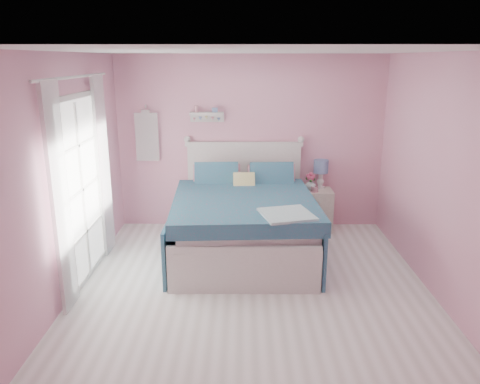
{
  "coord_description": "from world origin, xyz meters",
  "views": [
    {
      "loc": [
        -0.11,
        -4.75,
        2.53
      ],
      "look_at": [
        -0.15,
        1.2,
        0.83
      ],
      "focal_mm": 35.0,
      "sensor_mm": 36.0,
      "label": 1
    }
  ],
  "objects_px": {
    "bed": "(244,223)",
    "table_lamp": "(321,169)",
    "nightstand": "(317,210)",
    "teacup": "(314,189)",
    "vase": "(310,184)"
  },
  "relations": [
    {
      "from": "vase",
      "to": "nightstand",
      "type": "bearing_deg",
      "value": 2.71
    },
    {
      "from": "table_lamp",
      "to": "teacup",
      "type": "bearing_deg",
      "value": -117.84
    },
    {
      "from": "bed",
      "to": "vase",
      "type": "distance_m",
      "value": 1.37
    },
    {
      "from": "nightstand",
      "to": "teacup",
      "type": "height_order",
      "value": "teacup"
    },
    {
      "from": "table_lamp",
      "to": "teacup",
      "type": "distance_m",
      "value": 0.36
    },
    {
      "from": "teacup",
      "to": "nightstand",
      "type": "bearing_deg",
      "value": 57.93
    },
    {
      "from": "nightstand",
      "to": "table_lamp",
      "type": "relative_size",
      "value": 1.45
    },
    {
      "from": "bed",
      "to": "nightstand",
      "type": "relative_size",
      "value": 3.69
    },
    {
      "from": "nightstand",
      "to": "vase",
      "type": "bearing_deg",
      "value": -177.29
    },
    {
      "from": "nightstand",
      "to": "vase",
      "type": "xyz_separation_m",
      "value": [
        -0.12,
        -0.01,
        0.4
      ]
    },
    {
      "from": "table_lamp",
      "to": "vase",
      "type": "relative_size",
      "value": 2.5
    },
    {
      "from": "bed",
      "to": "table_lamp",
      "type": "height_order",
      "value": "bed"
    },
    {
      "from": "bed",
      "to": "vase",
      "type": "bearing_deg",
      "value": 39.17
    },
    {
      "from": "table_lamp",
      "to": "vase",
      "type": "bearing_deg",
      "value": -143.72
    },
    {
      "from": "bed",
      "to": "table_lamp",
      "type": "xyz_separation_m",
      "value": [
        1.16,
        1.02,
        0.5
      ]
    }
  ]
}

